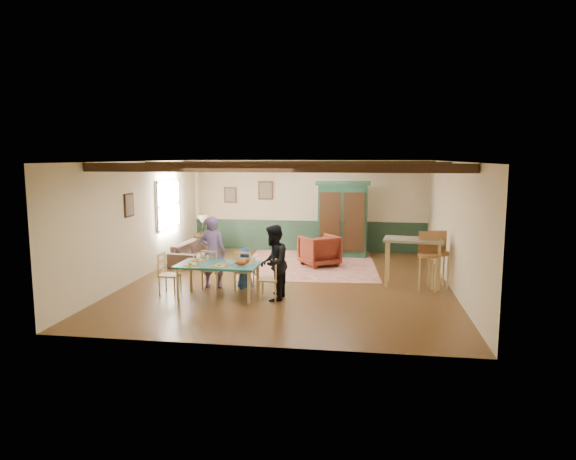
# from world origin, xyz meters

# --- Properties ---
(floor) EXTENTS (8.00, 8.00, 0.00)m
(floor) POSITION_xyz_m (0.00, 0.00, 0.00)
(floor) COLOR #472C14
(floor) RESTS_ON ground
(wall_back) EXTENTS (7.00, 0.02, 2.70)m
(wall_back) POSITION_xyz_m (0.00, 4.00, 1.35)
(wall_back) COLOR beige
(wall_back) RESTS_ON floor
(wall_left) EXTENTS (0.02, 8.00, 2.70)m
(wall_left) POSITION_xyz_m (-3.50, 0.00, 1.35)
(wall_left) COLOR beige
(wall_left) RESTS_ON floor
(wall_right) EXTENTS (0.02, 8.00, 2.70)m
(wall_right) POSITION_xyz_m (3.50, 0.00, 1.35)
(wall_right) COLOR beige
(wall_right) RESTS_ON floor
(ceiling) EXTENTS (7.00, 8.00, 0.02)m
(ceiling) POSITION_xyz_m (0.00, 0.00, 2.70)
(ceiling) COLOR white
(ceiling) RESTS_ON wall_back
(wainscot_back) EXTENTS (6.95, 0.03, 0.90)m
(wainscot_back) POSITION_xyz_m (0.00, 3.98, 0.45)
(wainscot_back) COLOR #1E3727
(wainscot_back) RESTS_ON floor
(ceiling_beam_front) EXTENTS (6.95, 0.16, 0.16)m
(ceiling_beam_front) POSITION_xyz_m (0.00, -2.30, 2.61)
(ceiling_beam_front) COLOR black
(ceiling_beam_front) RESTS_ON ceiling
(ceiling_beam_mid) EXTENTS (6.95, 0.16, 0.16)m
(ceiling_beam_mid) POSITION_xyz_m (0.00, 0.40, 2.61)
(ceiling_beam_mid) COLOR black
(ceiling_beam_mid) RESTS_ON ceiling
(ceiling_beam_back) EXTENTS (6.95, 0.16, 0.16)m
(ceiling_beam_back) POSITION_xyz_m (0.00, 3.00, 2.61)
(ceiling_beam_back) COLOR black
(ceiling_beam_back) RESTS_ON ceiling
(window_left) EXTENTS (0.06, 1.60, 1.30)m
(window_left) POSITION_xyz_m (-3.47, 1.70, 1.55)
(window_left) COLOR white
(window_left) RESTS_ON wall_left
(picture_left_wall) EXTENTS (0.04, 0.42, 0.52)m
(picture_left_wall) POSITION_xyz_m (-3.47, -0.60, 1.75)
(picture_left_wall) COLOR gray
(picture_left_wall) RESTS_ON wall_left
(picture_back_a) EXTENTS (0.45, 0.04, 0.55)m
(picture_back_a) POSITION_xyz_m (-1.30, 3.97, 1.80)
(picture_back_a) COLOR gray
(picture_back_a) RESTS_ON wall_back
(picture_back_b) EXTENTS (0.38, 0.04, 0.48)m
(picture_back_b) POSITION_xyz_m (-2.40, 3.97, 1.65)
(picture_back_b) COLOR gray
(picture_back_b) RESTS_ON wall_back
(dining_table) EXTENTS (1.65, 0.96, 0.68)m
(dining_table) POSITION_xyz_m (-1.23, -1.44, 0.34)
(dining_table) COLOR #1D5E5A
(dining_table) RESTS_ON floor
(dining_chair_far_left) EXTENTS (0.39, 0.41, 0.86)m
(dining_chair_far_left) POSITION_xyz_m (-1.57, -0.78, 0.43)
(dining_chair_far_left) COLOR tan
(dining_chair_far_left) RESTS_ON floor
(dining_chair_far_right) EXTENTS (0.39, 0.41, 0.86)m
(dining_chair_far_right) POSITION_xyz_m (-0.85, -0.80, 0.43)
(dining_chair_far_right) COLOR tan
(dining_chair_far_right) RESTS_ON floor
(dining_chair_end_left) EXTENTS (0.41, 0.39, 0.86)m
(dining_chair_end_left) POSITION_xyz_m (-2.27, -1.40, 0.43)
(dining_chair_end_left) COLOR tan
(dining_chair_end_left) RESTS_ON floor
(dining_chair_end_right) EXTENTS (0.41, 0.39, 0.86)m
(dining_chair_end_right) POSITION_xyz_m (-0.20, -1.48, 0.43)
(dining_chair_end_right) COLOR tan
(dining_chair_end_right) RESTS_ON floor
(person_man) EXTENTS (0.58, 0.39, 1.55)m
(person_man) POSITION_xyz_m (-1.57, -0.71, 0.78)
(person_man) COLOR slate
(person_man) RESTS_ON floor
(person_woman) EXTENTS (0.59, 0.74, 1.49)m
(person_woman) POSITION_xyz_m (-0.11, -1.48, 0.74)
(person_woman) COLOR black
(person_woman) RESTS_ON floor
(person_child) EXTENTS (0.45, 0.30, 0.91)m
(person_child) POSITION_xyz_m (-0.85, -0.73, 0.45)
(person_child) COLOR #234A8C
(person_child) RESTS_ON floor
(cat) EXTENTS (0.33, 0.14, 0.16)m
(cat) POSITION_xyz_m (-0.74, -1.55, 0.76)
(cat) COLOR #C34F22
(cat) RESTS_ON dining_table
(place_setting_near_left) EXTENTS (0.37, 0.28, 0.11)m
(place_setting_near_left) POSITION_xyz_m (-1.74, -1.65, 0.73)
(place_setting_near_left) COLOR gold
(place_setting_near_left) RESTS_ON dining_table
(place_setting_near_center) EXTENTS (0.37, 0.28, 0.11)m
(place_setting_near_center) POSITION_xyz_m (-1.15, -1.67, 0.73)
(place_setting_near_center) COLOR gold
(place_setting_near_center) RESTS_ON dining_table
(place_setting_far_left) EXTENTS (0.37, 0.28, 0.11)m
(place_setting_far_left) POSITION_xyz_m (-1.72, -1.20, 0.73)
(place_setting_far_left) COLOR gold
(place_setting_far_left) RESTS_ON dining_table
(place_setting_far_right) EXTENTS (0.37, 0.28, 0.11)m
(place_setting_far_right) POSITION_xyz_m (-0.73, -1.23, 0.73)
(place_setting_far_right) COLOR gold
(place_setting_far_right) RESTS_ON dining_table
(area_rug) EXTENTS (3.61, 4.19, 0.01)m
(area_rug) POSITION_xyz_m (0.27, 1.97, 0.01)
(area_rug) COLOR beige
(area_rug) RESTS_ON floor
(armoire) EXTENTS (1.51, 0.64, 2.12)m
(armoire) POSITION_xyz_m (1.05, 3.23, 1.06)
(armoire) COLOR #153626
(armoire) RESTS_ON floor
(armchair) EXTENTS (1.21, 1.22, 0.80)m
(armchair) POSITION_xyz_m (0.51, 1.84, 0.40)
(armchair) COLOR #47140E
(armchair) RESTS_ON floor
(sofa) EXTENTS (0.85, 1.88, 0.54)m
(sofa) POSITION_xyz_m (-2.83, 1.79, 0.27)
(sofa) COLOR #3B2C25
(sofa) RESTS_ON floor
(end_table) EXTENTS (0.54, 0.54, 0.58)m
(end_table) POSITION_xyz_m (-2.97, 2.95, 0.29)
(end_table) COLOR black
(end_table) RESTS_ON floor
(table_lamp) EXTENTS (0.33, 0.33, 0.53)m
(table_lamp) POSITION_xyz_m (-2.97, 2.95, 0.85)
(table_lamp) COLOR beige
(table_lamp) RESTS_ON end_table
(counter_table) EXTENTS (1.33, 0.87, 1.04)m
(counter_table) POSITION_xyz_m (2.70, 0.06, 0.52)
(counter_table) COLOR tan
(counter_table) RESTS_ON floor
(bar_stool_left) EXTENTS (0.48, 0.52, 1.23)m
(bar_stool_left) POSITION_xyz_m (2.98, -0.30, 0.61)
(bar_stool_left) COLOR #AD7843
(bar_stool_left) RESTS_ON floor
(bar_stool_right) EXTENTS (0.49, 0.52, 1.22)m
(bar_stool_right) POSITION_xyz_m (3.23, -0.02, 0.61)
(bar_stool_right) COLOR #AD7843
(bar_stool_right) RESTS_ON floor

